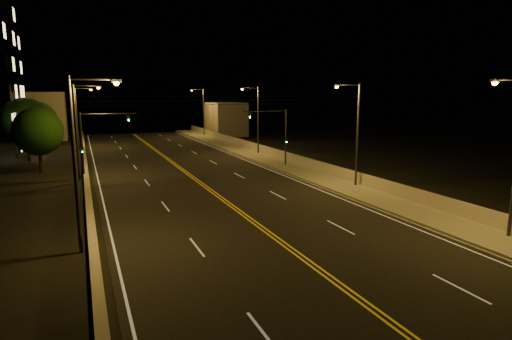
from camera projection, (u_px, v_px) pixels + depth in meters
name	position (u px, v px, depth m)	size (l,w,h in m)	color
ground	(399.00, 329.00, 14.90)	(160.00, 160.00, 0.00)	black
road	(222.00, 199.00, 33.11)	(18.00, 120.00, 0.02)	black
sidewalk	(341.00, 186.00, 37.12)	(3.60, 120.00, 0.30)	gray
curb	(322.00, 189.00, 36.44)	(0.14, 120.00, 0.15)	gray
parapet_wall	(357.00, 177.00, 37.63)	(0.30, 120.00, 1.00)	#ADA090
jersey_barrier	(89.00, 207.00, 29.45)	(0.45, 120.00, 0.73)	#ADA090
distant_building_right	(225.00, 119.00, 83.53)	(6.00, 10.00, 6.32)	gray
distant_building_left	(42.00, 116.00, 75.04)	(8.00, 8.00, 8.31)	gray
parapet_rail	(357.00, 171.00, 37.53)	(0.06, 0.06, 120.00)	black
lane_markings	(223.00, 199.00, 33.04)	(17.32, 116.00, 0.00)	silver
streetlight_1	(355.00, 129.00, 35.85)	(2.55, 0.28, 8.93)	#2D2D33
streetlight_2	(256.00, 116.00, 55.73)	(2.55, 0.28, 8.93)	#2D2D33
streetlight_3	(202.00, 109.00, 79.92)	(2.55, 0.28, 8.93)	#2D2D33
streetlight_4	(80.00, 153.00, 21.28)	(2.55, 0.28, 8.93)	#2D2D33
streetlight_5	(79.00, 125.00, 39.85)	(2.55, 0.28, 8.93)	#2D2D33
streetlight_6	(79.00, 113.00, 63.36)	(2.55, 0.28, 8.93)	#2D2D33
traffic_signal_right	(278.00, 131.00, 46.44)	(5.11, 0.31, 6.41)	#2D2D33
traffic_signal_left	(93.00, 138.00, 39.39)	(5.11, 0.31, 6.41)	#2D2D33
overhead_wires	(190.00, 101.00, 40.45)	(22.00, 0.03, 0.83)	black
tree_0	(38.00, 131.00, 43.89)	(4.95, 4.95, 6.71)	black
tree_1	(25.00, 121.00, 50.71)	(5.63, 5.63, 7.63)	black
tree_2	(37.00, 121.00, 57.25)	(5.19, 5.19, 7.04)	black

